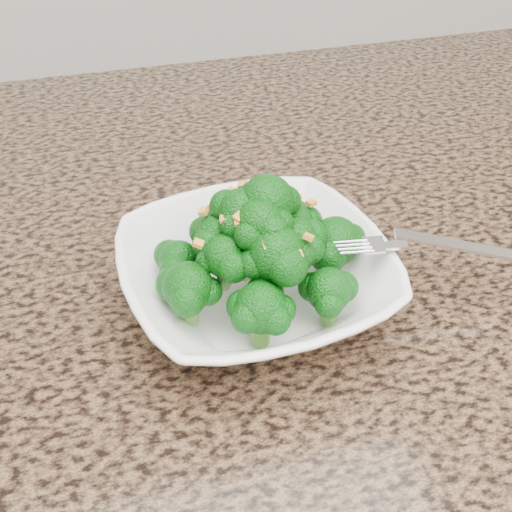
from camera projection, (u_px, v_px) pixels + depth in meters
name	position (u px, v px, depth m)	size (l,w,h in m)	color
granite_counter	(208.00, 305.00, 0.57)	(1.64, 1.04, 0.03)	brown
bowl	(256.00, 277.00, 0.54)	(0.22, 0.22, 0.05)	white
broccoli_pile	(256.00, 213.00, 0.50)	(0.19, 0.19, 0.08)	#09540C
garlic_topping	(256.00, 167.00, 0.47)	(0.12, 0.12, 0.01)	gold
fork	(399.00, 245.00, 0.52)	(0.17, 0.03, 0.01)	silver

